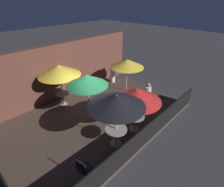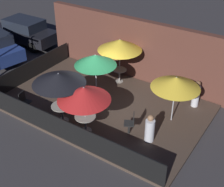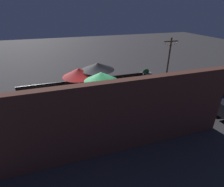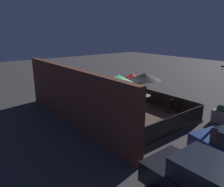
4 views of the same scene
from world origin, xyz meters
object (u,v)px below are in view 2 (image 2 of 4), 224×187
object	(u,v)px
patio_umbrella_2	(84,94)
patron_1	(196,94)
patio_chair_0	(25,101)
patio_chair_1	(131,123)
patio_umbrella_0	(120,45)
patron_0	(150,129)
patio_umbrella_4	(95,60)
dining_table_0	(119,72)
patio_umbrella_3	(176,82)
parked_car_1	(25,31)
patio_umbrella_1	(59,78)
dining_table_1	(62,109)
dining_table_2	(85,119)

from	to	relation	value
patio_umbrella_2	patron_1	distance (m)	5.25
patio_chair_0	patio_chair_1	xyz separation A→B (m)	(4.66, 1.20, 0.03)
patio_umbrella_0	patron_0	world-z (taller)	patio_umbrella_0
patio_chair_1	patio_chair_0	bearing A→B (deg)	-14.67
patio_umbrella_2	patio_umbrella_4	distance (m)	2.22
patron_1	patio_chair_0	bearing A→B (deg)	77.56
dining_table_0	patio_chair_1	world-z (taller)	patio_chair_1
patio_umbrella_2	patio_chair_1	distance (m)	2.20
dining_table_0	patron_1	world-z (taller)	patron_1
dining_table_0	patio_chair_1	size ratio (longest dim) A/B	0.74
patio_umbrella_4	patron_0	distance (m)	3.82
patio_umbrella_3	dining_table_0	distance (m)	4.10
patio_umbrella_2	parked_car_1	size ratio (longest dim) A/B	0.47
patio_umbrella_2	patio_umbrella_3	world-z (taller)	patio_umbrella_3
patron_0	patio_umbrella_2	bearing A→B (deg)	0.15
patio_umbrella_1	dining_table_0	size ratio (longest dim) A/B	3.24
dining_table_1	patio_chair_1	world-z (taller)	patio_chair_1
patio_umbrella_0	patio_umbrella_2	xyz separation A→B (m)	(1.01, -4.09, -0.24)
dining_table_2	patio_chair_1	xyz separation A→B (m)	(1.57, 0.87, -0.06)
dining_table_2	patron_1	bearing A→B (deg)	54.23
patio_umbrella_1	dining_table_0	xyz separation A→B (m)	(0.21, 4.09, -1.51)
patio_umbrella_0	patron_0	size ratio (longest dim) A/B	1.94
patio_umbrella_3	patron_1	xyz separation A→B (m)	(0.42, 1.57, -1.24)
parked_car_1	patio_umbrella_3	bearing A→B (deg)	-13.20
patio_umbrella_1	patron_1	size ratio (longest dim) A/B	1.77
patio_chair_1	patron_1	distance (m)	3.57
patio_umbrella_1	patio_chair_1	bearing A→B (deg)	17.37
patio_umbrella_4	patio_umbrella_2	bearing A→B (deg)	-65.34
dining_table_2	patron_0	distance (m)	2.56
dining_table_2	patron_0	size ratio (longest dim) A/B	0.71
patio_umbrella_1	patio_chair_0	distance (m)	2.47
parked_car_1	patio_chair_1	bearing A→B (deg)	-22.90
patio_umbrella_4	dining_table_0	bearing A→B (deg)	92.56
patio_umbrella_1	patio_umbrella_4	xyz separation A→B (m)	(0.31, 1.99, 0.06)
patio_umbrella_4	patio_chair_0	world-z (taller)	patio_umbrella_4
patio_umbrella_2	patio_chair_1	xyz separation A→B (m)	(1.57, 0.87, -1.27)
parked_car_1	dining_table_1	bearing A→B (deg)	-34.64
patio_umbrella_3	patio_chair_1	world-z (taller)	patio_umbrella_3
patio_umbrella_2	patron_1	size ratio (longest dim) A/B	1.61
patio_umbrella_0	patio_chair_1	world-z (taller)	patio_umbrella_0
patio_umbrella_1	patron_1	world-z (taller)	patio_umbrella_1
patio_umbrella_4	dining_table_1	size ratio (longest dim) A/B	2.71
patio_chair_1	patron_0	world-z (taller)	patron_0
patio_umbrella_3	dining_table_0	world-z (taller)	patio_umbrella_3
dining_table_2	patio_chair_0	distance (m)	3.11
dining_table_0	dining_table_1	bearing A→B (deg)	-92.96
patio_chair_1	patron_0	size ratio (longest dim) A/B	0.80
patio_chair_0	patio_umbrella_3	bearing A→B (deg)	17.30
patio_umbrella_2	patron_0	size ratio (longest dim) A/B	1.74
patio_chair_1	parked_car_1	bearing A→B (deg)	-51.21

